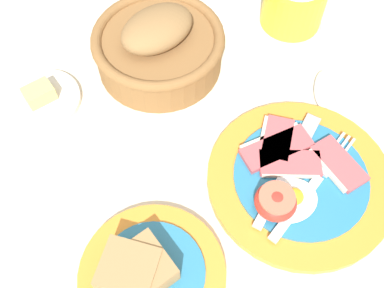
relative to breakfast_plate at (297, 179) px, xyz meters
The scene contains 7 objects.
ground_plane 0.05m from the breakfast_plate, behind, with size 3.00×3.00×0.00m, color beige.
breakfast_plate is the anchor object (origin of this frame).
bread_plate 0.22m from the breakfast_plate, behind, with size 0.17×0.17×0.05m.
sugar_cup 0.30m from the breakfast_plate, 61.44° to the left, with size 0.10×0.10×0.07m.
bread_basket 0.28m from the breakfast_plate, 108.54° to the left, with size 0.19×0.19×0.10m.
butter_dish 0.37m from the breakfast_plate, 136.09° to the left, with size 0.11×0.11×0.03m.
teaspoon_by_saucer 0.19m from the breakfast_plate, 47.04° to the left, with size 0.12×0.17×0.01m.
Camera 1 is at (-0.18, -0.19, 0.53)m, focal length 42.00 mm.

